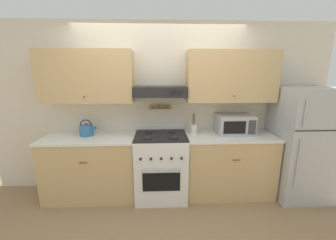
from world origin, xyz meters
The scene contains 9 objects.
ground_plane centered at (0.00, 0.00, 0.00)m, with size 16.00×16.00×0.00m, color #937551.
wall_back centered at (0.00, 0.57, 1.46)m, with size 5.20×0.46×2.55m.
counter_left centered at (-1.02, 0.32, 0.46)m, with size 1.31×0.62×0.93m.
counter_right centered at (1.02, 0.32, 0.46)m, with size 1.30×0.62×0.93m.
stove_range centered at (0.00, 0.28, 0.48)m, with size 0.74×0.69×1.04m.
refrigerator centered at (2.07, 0.24, 0.81)m, with size 0.79×0.75×1.63m.
tea_kettle centered at (-1.08, 0.39, 1.01)m, with size 0.25×0.20×0.24m.
microwave centered at (1.10, 0.41, 1.07)m, with size 0.52×0.40×0.28m.
utensil_crock centered at (0.49, 0.39, 1.01)m, with size 0.10×0.10×0.31m.
Camera 1 is at (-0.02, -2.53, 1.83)m, focal length 22.00 mm.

